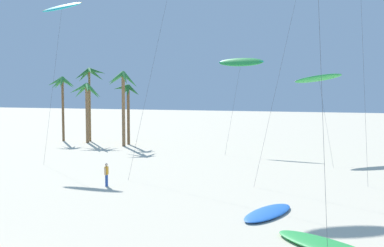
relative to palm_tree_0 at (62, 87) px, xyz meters
name	(u,v)px	position (x,y,z in m)	size (l,w,h in m)	color
palm_tree_0	(62,87)	(0.00, 0.00, 0.00)	(3.77, 3.92, 8.87)	brown
palm_tree_1	(90,78)	(3.73, 1.05, 1.18)	(4.47, 4.05, 10.06)	brown
palm_tree_2	(87,96)	(4.40, -0.75, -1.12)	(4.09, 4.42, 7.95)	olive
palm_tree_3	(128,97)	(10.38, -0.54, -1.25)	(3.42, 3.23, 7.75)	brown
palm_tree_4	(123,86)	(10.80, -2.55, 0.07)	(4.43, 4.64, 9.35)	olive
flying_kite_0	(319,78)	(34.10, -2.31, 0.84)	(5.31, 10.87, 9.11)	green
flying_kite_1	(241,62)	(24.91, 0.46, 2.90)	(5.79, 7.69, 10.97)	green
flying_kite_7	(62,7)	(9.38, -12.79, 8.00)	(4.66, 5.98, 16.20)	#19B2B7
grounded_kite_0	(268,213)	(33.32, -27.73, -7.28)	(2.84, 4.93, 0.24)	blue
grounded_kite_2	(329,246)	(36.78, -32.39, -7.26)	(5.51, 4.49, 0.28)	green
person_near_right	(106,174)	(20.99, -24.13, -6.49)	(0.24, 0.51, 1.67)	#284CA3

